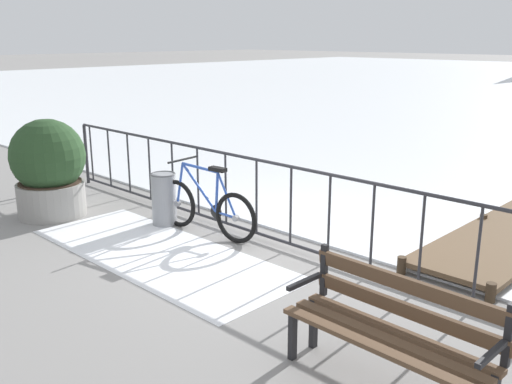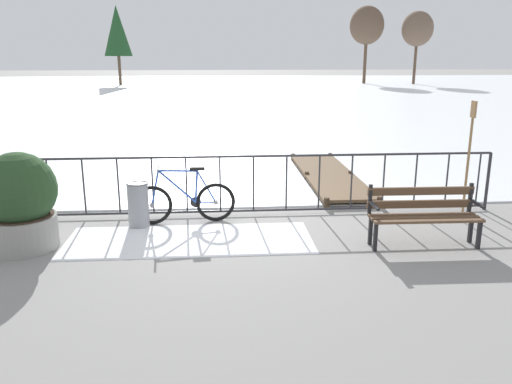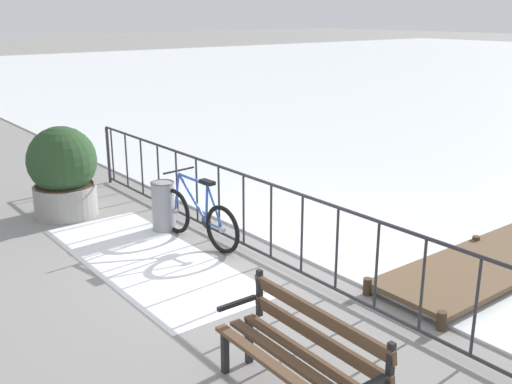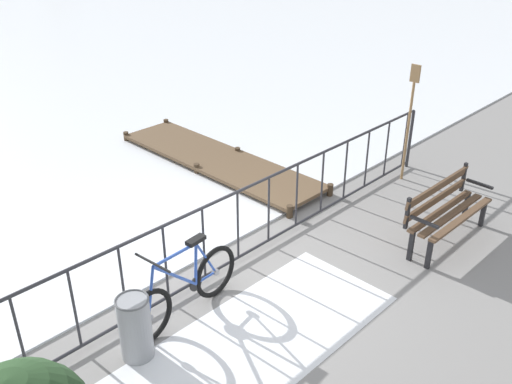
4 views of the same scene
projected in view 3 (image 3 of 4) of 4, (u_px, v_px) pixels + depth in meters
ground_plane at (257, 256)px, 7.86m from camera, size 160.00×160.00×0.00m
snow_patch at (148, 260)px, 7.73m from camera, size 3.72×1.43×0.01m
railing_fence at (257, 216)px, 7.69m from camera, size 9.06×0.06×1.07m
bicycle_near_railing at (198, 217)px, 8.22m from camera, size 1.71×0.52×0.97m
park_bench at (302, 350)px, 4.73m from camera, size 1.61×0.51×0.89m
planter_with_shrub at (63, 172)px, 9.23m from camera, size 1.06×1.06×1.42m
trash_bin at (163, 206)px, 8.71m from camera, size 0.35×0.35×0.73m
wooden_dock at (510, 253)px, 7.64m from camera, size 1.10×4.40×0.20m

